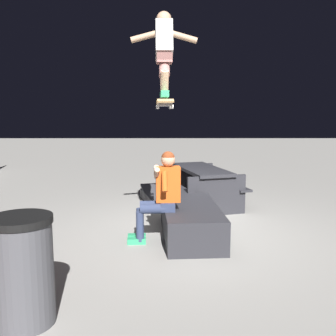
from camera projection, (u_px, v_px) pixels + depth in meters
ground_plane at (188, 234)px, 5.83m from camera, size 40.00×40.00×0.00m
ledge_box_main at (191, 221)px, 5.71m from camera, size 1.81×0.91×0.46m
person_sitting_on_ledge at (161, 192)px, 5.42m from camera, size 0.59×0.76×1.30m
skateboard at (164, 103)px, 5.06m from camera, size 1.03×0.24×0.13m
skater_airborne at (164, 50)px, 5.02m from camera, size 0.62×0.89×1.12m
kicker_ramp at (164, 200)px, 7.79m from camera, size 1.40×1.05×0.40m
picnic_table_back at (201, 180)px, 7.54m from camera, size 2.00×1.75×0.75m
trash_bin at (23, 270)px, 3.34m from camera, size 0.55×0.55×0.97m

